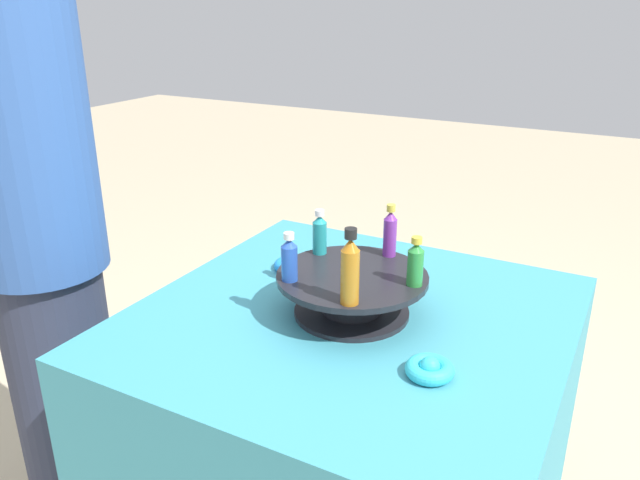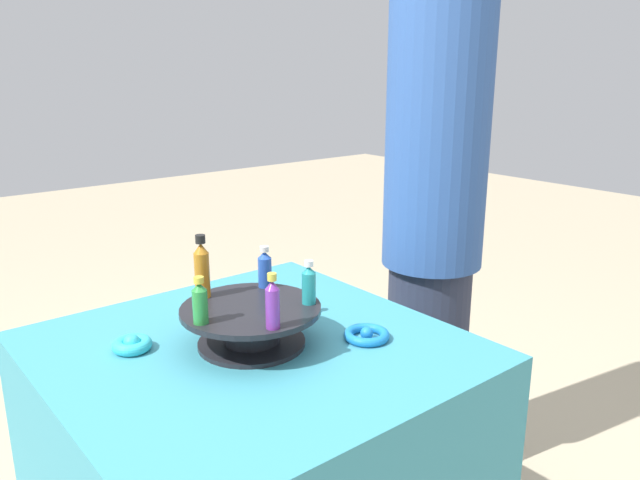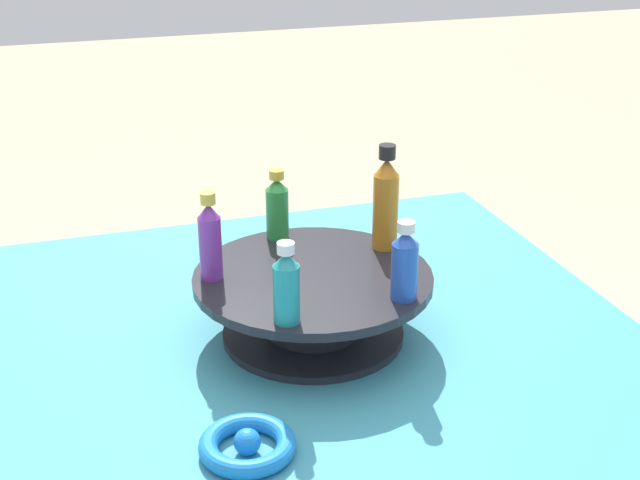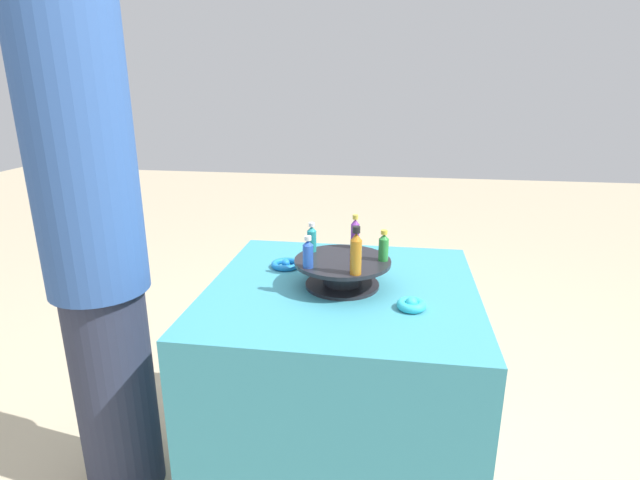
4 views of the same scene
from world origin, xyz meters
The scene contains 8 objects.
display_stand centered at (0.00, 0.00, 0.80)m, with size 0.30×0.30×0.09m.
bottle_teal centered at (-0.06, -0.11, 0.88)m, with size 0.03×0.03×0.10m.
bottle_blue centered at (0.08, -0.09, 0.88)m, with size 0.03×0.03×0.10m.
bottle_amber centered at (0.12, 0.05, 0.90)m, with size 0.03×0.03×0.14m.
bottle_green centered at (-0.01, 0.13, 0.88)m, with size 0.03×0.03×0.10m.
bottle_purple centered at (-0.12, 0.03, 0.89)m, with size 0.03×0.03×0.11m.
ribbon_bow_blue centered at (-0.14, -0.21, 0.76)m, with size 0.10×0.10×0.03m.
ribbon_bow_teal centered at (0.14, 0.21, 0.76)m, with size 0.08×0.08×0.04m.
Camera 3 is at (-0.30, -0.96, 1.32)m, focal length 50.00 mm.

